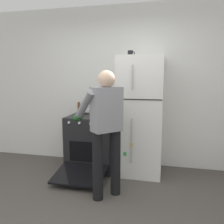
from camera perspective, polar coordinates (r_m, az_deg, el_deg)
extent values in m
cube|color=white|center=(4.02, 2.37, 6.26)|extent=(6.00, 0.10, 2.70)
cube|color=white|center=(3.64, 7.06, -0.97)|extent=(0.68, 0.68, 1.83)
cube|color=black|center=(3.26, 6.52, 3.11)|extent=(0.67, 0.01, 0.01)
cylinder|color=#B7B7BC|center=(3.36, 4.85, -7.18)|extent=(0.02, 0.02, 0.66)
cylinder|color=#B7B7BC|center=(3.23, 5.06, 8.60)|extent=(0.02, 0.02, 0.34)
cube|color=yellow|center=(3.40, 4.84, -8.17)|extent=(0.04, 0.01, 0.06)
cube|color=green|center=(3.45, 3.19, -10.29)|extent=(0.04, 0.01, 0.06)
cube|color=black|center=(3.90, -4.95, -7.36)|extent=(0.76, 0.64, 0.89)
cube|color=black|center=(3.63, -6.53, -9.79)|extent=(0.53, 0.01, 0.32)
cylinder|color=black|center=(3.73, -8.39, -1.13)|extent=(0.17, 0.17, 0.01)
cylinder|color=black|center=(3.62, -2.99, -1.37)|extent=(0.17, 0.17, 0.01)
cylinder|color=black|center=(4.00, -6.89, -0.45)|extent=(0.17, 0.17, 0.01)
cylinder|color=black|center=(3.89, -1.83, -0.65)|extent=(0.17, 0.17, 0.01)
cylinder|color=silver|center=(3.60, -10.62, -2.58)|extent=(0.04, 0.03, 0.04)
cylinder|color=silver|center=(3.54, -8.09, -2.72)|extent=(0.04, 0.03, 0.04)
cylinder|color=silver|center=(3.48, -5.32, -2.86)|extent=(0.04, 0.03, 0.04)
cylinder|color=silver|center=(3.43, -2.62, -3.00)|extent=(0.04, 0.03, 0.04)
cube|color=black|center=(3.48, -8.03, -15.01)|extent=(0.72, 0.56, 0.12)
cylinder|color=black|center=(2.91, -3.57, -13.30)|extent=(0.13, 0.13, 0.86)
cylinder|color=black|center=(3.04, 0.87, -12.36)|extent=(0.13, 0.13, 0.86)
cube|color=gray|center=(2.79, -1.35, 0.65)|extent=(0.40, 0.40, 0.54)
sphere|color=beige|center=(2.77, -1.38, 8.15)|extent=(0.21, 0.21, 0.21)
sphere|color=#4A4A4A|center=(2.77, -1.38, 7.39)|extent=(0.15, 0.15, 0.15)
cylinder|color=gray|center=(2.88, -6.92, 1.57)|extent=(0.40, 0.41, 0.44)
cylinder|color=gray|center=(3.07, -0.12, 2.07)|extent=(0.40, 0.41, 0.44)
ellipsoid|color=#1E5123|center=(3.10, -8.49, -1.39)|extent=(0.12, 0.18, 0.10)
ellipsoid|color=#1E5123|center=(3.28, -2.05, -0.76)|extent=(0.12, 0.18, 0.10)
cylinder|color=#236638|center=(3.70, -2.93, -0.23)|extent=(0.26, 0.26, 0.11)
cube|color=black|center=(3.74, -5.19, 0.43)|extent=(0.05, 0.03, 0.02)
cube|color=black|center=(3.66, -0.63, 0.28)|extent=(0.05, 0.03, 0.02)
cylinder|color=black|center=(3.67, 4.55, 14.22)|extent=(0.08, 0.08, 0.10)
torus|color=black|center=(3.67, 5.26, 14.29)|extent=(0.06, 0.01, 0.06)
cylinder|color=brown|center=(4.08, -8.20, 1.09)|extent=(0.05, 0.05, 0.19)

